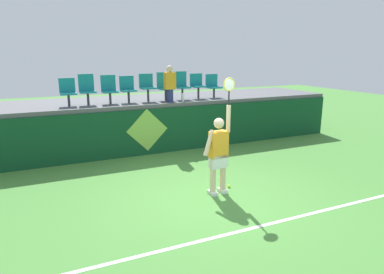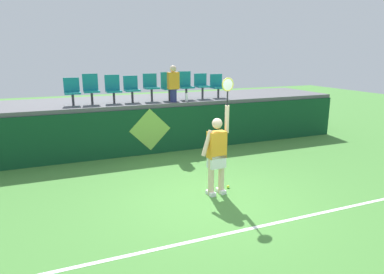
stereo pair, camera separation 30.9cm
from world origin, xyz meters
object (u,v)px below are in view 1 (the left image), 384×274
(stadium_chair_1, at_px, (87,88))
(stadium_chair_3, at_px, (128,88))
(stadium_chair_8, at_px, (213,85))
(stadium_chair_2, at_px, (109,88))
(tennis_player, at_px, (219,152))
(tennis_ball, at_px, (229,186))
(stadium_chair_0, at_px, (68,91))
(water_bottle, at_px, (183,97))
(stadium_chair_5, at_px, (165,85))
(stadium_chair_4, at_px, (147,86))
(stadium_chair_7, at_px, (198,84))
(stadium_chair_6, at_px, (181,84))
(spectator_0, at_px, (170,83))

(stadium_chair_1, bearing_deg, stadium_chair_3, -0.36)
(stadium_chair_8, bearing_deg, stadium_chair_2, 179.93)
(tennis_player, relative_size, tennis_ball, 37.79)
(stadium_chair_2, bearing_deg, stadium_chair_0, -179.71)
(stadium_chair_8, bearing_deg, water_bottle, -157.60)
(stadium_chair_2, relative_size, stadium_chair_5, 0.95)
(water_bottle, height_order, stadium_chair_3, stadium_chair_3)
(tennis_ball, distance_m, stadium_chair_3, 4.65)
(stadium_chair_2, bearing_deg, tennis_player, -71.80)
(stadium_chair_0, xyz_separation_m, stadium_chair_1, (0.53, 0.01, 0.05))
(stadium_chair_4, bearing_deg, stadium_chair_0, 179.98)
(tennis_ball, relative_size, stadium_chair_8, 0.08)
(tennis_player, distance_m, stadium_chair_7, 4.62)
(stadium_chair_6, height_order, stadium_chair_7, stadium_chair_6)
(tennis_player, xyz_separation_m, water_bottle, (0.76, 3.69, 0.70))
(tennis_ball, height_order, stadium_chair_0, stadium_chair_0)
(tennis_player, distance_m, water_bottle, 3.83)
(stadium_chair_1, bearing_deg, stadium_chair_6, -0.00)
(tennis_player, relative_size, stadium_chair_2, 2.96)
(stadium_chair_0, bearing_deg, tennis_ball, -53.86)
(stadium_chair_3, bearing_deg, stadium_chair_2, 179.41)
(tennis_player, height_order, spectator_0, spectator_0)
(stadium_chair_3, bearing_deg, water_bottle, -19.18)
(spectator_0, bearing_deg, stadium_chair_7, 21.49)
(stadium_chair_0, height_order, spectator_0, spectator_0)
(tennis_player, distance_m, stadium_chair_5, 4.39)
(stadium_chair_7, xyz_separation_m, spectator_0, (-1.16, -0.46, 0.12))
(stadium_chair_1, distance_m, stadium_chair_4, 1.82)
(stadium_chair_5, bearing_deg, stadium_chair_2, -179.94)
(stadium_chair_0, relative_size, stadium_chair_5, 0.89)
(stadium_chair_5, relative_size, stadium_chair_6, 0.99)
(stadium_chair_2, bearing_deg, stadium_chair_3, -0.59)
(stadium_chair_0, xyz_separation_m, stadium_chair_8, (4.68, 0.00, -0.01))
(stadium_chair_1, bearing_deg, tennis_player, -64.40)
(stadium_chair_1, bearing_deg, stadium_chair_2, -0.15)
(tennis_ball, relative_size, spectator_0, 0.06)
(stadium_chair_7, bearing_deg, spectator_0, -158.51)
(stadium_chair_0, bearing_deg, stadium_chair_3, 0.00)
(stadium_chair_4, relative_size, stadium_chair_5, 0.96)
(stadium_chair_7, xyz_separation_m, stadium_chair_8, (0.59, 0.00, -0.04))
(stadium_chair_0, bearing_deg, stadium_chair_5, 0.15)
(water_bottle, bearing_deg, stadium_chair_3, 160.82)
(spectator_0, bearing_deg, stadium_chair_4, 141.90)
(water_bottle, distance_m, spectator_0, 0.61)
(stadium_chair_4, xyz_separation_m, stadium_chair_6, (1.16, 0.01, 0.00))
(stadium_chair_3, xyz_separation_m, stadium_chair_5, (1.20, 0.01, 0.03))
(stadium_chair_3, bearing_deg, stadium_chair_1, 179.64)
(tennis_ball, height_order, stadium_chair_6, stadium_chair_6)
(stadium_chair_5, bearing_deg, stadium_chair_0, -179.85)
(stadium_chair_5, xyz_separation_m, stadium_chair_6, (0.58, -0.00, 0.01))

